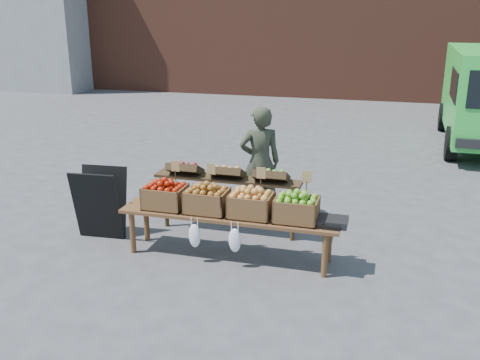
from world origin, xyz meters
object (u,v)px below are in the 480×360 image
(vendor, at_px, (260,162))
(back_table, at_px, (227,197))
(crate_golden_apples, at_px, (165,197))
(crate_russet_pears, at_px, (207,201))
(crate_red_apples, at_px, (251,205))
(chalkboard_sign, at_px, (100,203))
(crate_green_apples, at_px, (296,210))
(weighing_scale, at_px, (333,222))
(display_bench, at_px, (229,236))

(vendor, bearing_deg, back_table, 47.85)
(vendor, bearing_deg, crate_golden_apples, 37.06)
(crate_russet_pears, height_order, crate_red_apples, same)
(crate_russet_pears, bearing_deg, crate_golden_apples, 180.00)
(vendor, xyz_separation_m, crate_golden_apples, (-0.85, -1.48, -0.11))
(crate_golden_apples, height_order, crate_red_apples, same)
(chalkboard_sign, bearing_deg, crate_golden_apples, -11.79)
(chalkboard_sign, distance_m, crate_golden_apples, 1.03)
(crate_golden_apples, bearing_deg, chalkboard_sign, 172.80)
(crate_red_apples, bearing_deg, crate_golden_apples, 180.00)
(crate_golden_apples, relative_size, crate_green_apples, 1.00)
(crate_russet_pears, bearing_deg, crate_red_apples, 0.00)
(crate_russet_pears, distance_m, weighing_scale, 1.53)
(chalkboard_sign, distance_m, crate_russet_pears, 1.57)
(display_bench, relative_size, crate_russet_pears, 5.40)
(chalkboard_sign, xyz_separation_m, display_bench, (1.82, -0.13, -0.20))
(vendor, distance_m, crate_red_apples, 1.50)
(back_table, height_order, weighing_scale, back_table)
(back_table, distance_m, crate_green_apples, 1.30)
(crate_red_apples, distance_m, weighing_scale, 0.98)
(crate_russet_pears, bearing_deg, display_bench, 0.00)
(chalkboard_sign, height_order, display_bench, chalkboard_sign)
(weighing_scale, bearing_deg, crate_green_apples, 180.00)
(crate_golden_apples, height_order, weighing_scale, crate_golden_apples)
(display_bench, relative_size, weighing_scale, 7.94)
(crate_green_apples, relative_size, weighing_scale, 1.47)
(crate_russet_pears, bearing_deg, back_table, 87.14)
(chalkboard_sign, xyz_separation_m, crate_russet_pears, (1.55, -0.13, 0.23))
(display_bench, bearing_deg, back_table, 108.36)
(chalkboard_sign, height_order, crate_golden_apples, chalkboard_sign)
(display_bench, bearing_deg, crate_russet_pears, 180.00)
(crate_red_apples, distance_m, crate_green_apples, 0.55)
(back_table, bearing_deg, crate_green_apples, -34.09)
(vendor, bearing_deg, chalkboard_sign, 13.11)
(display_bench, relative_size, crate_red_apples, 5.40)
(weighing_scale, bearing_deg, crate_golden_apples, 180.00)
(crate_golden_apples, xyz_separation_m, crate_green_apples, (1.65, 0.00, 0.00))
(vendor, relative_size, weighing_scale, 4.84)
(chalkboard_sign, height_order, back_table, back_table)
(chalkboard_sign, relative_size, crate_golden_apples, 1.93)
(vendor, distance_m, crate_russet_pears, 1.51)
(back_table, height_order, display_bench, back_table)
(vendor, distance_m, back_table, 0.86)
(crate_russet_pears, relative_size, weighing_scale, 1.47)
(crate_golden_apples, bearing_deg, weighing_scale, 0.00)
(chalkboard_sign, height_order, crate_russet_pears, chalkboard_sign)
(display_bench, bearing_deg, crate_red_apples, 0.00)
(display_bench, xyz_separation_m, crate_red_apples, (0.27, 0.00, 0.42))
(crate_russet_pears, bearing_deg, vendor, 78.61)
(vendor, xyz_separation_m, chalkboard_sign, (-1.85, -1.35, -0.34))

